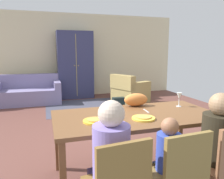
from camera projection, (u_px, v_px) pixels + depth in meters
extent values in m
cube|color=brown|center=(104.00, 125.00, 4.50)|extent=(6.78, 6.49, 0.02)
cube|color=beige|center=(78.00, 55.00, 7.37)|extent=(6.78, 0.10, 2.70)
cube|color=brown|center=(137.00, 116.00, 2.53)|extent=(1.88, 0.95, 0.04)
cube|color=brown|center=(63.00, 179.00, 1.95)|extent=(0.06, 0.06, 0.72)
cube|color=brown|center=(223.00, 152.00, 2.46)|extent=(0.06, 0.06, 0.72)
cube|color=brown|center=(57.00, 142.00, 2.73)|extent=(0.06, 0.06, 0.72)
cube|color=brown|center=(180.00, 128.00, 3.24)|extent=(0.06, 0.06, 0.72)
cylinder|color=yellow|center=(95.00, 121.00, 2.26)|extent=(0.25, 0.25, 0.02)
cylinder|color=gold|center=(95.00, 120.00, 2.26)|extent=(0.17, 0.17, 0.01)
cylinder|color=yellow|center=(143.00, 118.00, 2.36)|extent=(0.25, 0.25, 0.02)
cylinder|color=gold|center=(143.00, 117.00, 2.36)|extent=(0.17, 0.17, 0.01)
cylinder|color=silver|center=(179.00, 106.00, 2.89)|extent=(0.06, 0.06, 0.01)
cylinder|color=silver|center=(179.00, 103.00, 2.89)|extent=(0.01, 0.01, 0.09)
cone|color=silver|center=(179.00, 96.00, 2.87)|extent=(0.07, 0.07, 0.09)
cube|color=silver|center=(115.00, 118.00, 2.40)|extent=(0.03, 0.15, 0.01)
cube|color=silver|center=(146.00, 111.00, 2.67)|extent=(0.03, 0.17, 0.01)
cube|color=brown|center=(125.00, 171.00, 1.51)|extent=(0.42, 0.08, 0.42)
cylinder|color=#8372C1|center=(111.00, 153.00, 1.74)|extent=(0.30, 0.30, 0.46)
sphere|color=beige|center=(111.00, 114.00, 1.68)|extent=(0.21, 0.21, 0.21)
cube|color=olive|center=(171.00, 176.00, 1.87)|extent=(0.45, 0.45, 0.04)
cube|color=olive|center=(188.00, 161.00, 1.66)|extent=(0.42, 0.07, 0.42)
cylinder|color=#354BB9|center=(169.00, 152.00, 1.90)|extent=(0.22, 0.22, 0.33)
sphere|color=#9B6647|center=(170.00, 126.00, 1.86)|extent=(0.15, 0.15, 0.15)
cube|color=#905D3D|center=(221.00, 166.00, 2.02)|extent=(0.43, 0.43, 0.04)
cube|color=#905D3D|center=(220.00, 175.00, 2.28)|extent=(0.04, 0.04, 0.41)
cube|color=#283E44|center=(208.00, 179.00, 2.19)|extent=(0.27, 0.35, 0.45)
cylinder|color=black|center=(218.00, 138.00, 2.04)|extent=(0.30, 0.30, 0.46)
sphere|color=#9D7856|center=(221.00, 104.00, 1.98)|extent=(0.21, 0.21, 0.21)
ellipsoid|color=orange|center=(136.00, 100.00, 2.91)|extent=(0.33, 0.18, 0.17)
cube|color=#404051|center=(95.00, 106.00, 6.05)|extent=(2.60, 1.80, 0.01)
cube|color=gray|center=(29.00, 97.00, 6.26)|extent=(1.78, 0.84, 0.42)
cube|color=gray|center=(28.00, 81.00, 6.51)|extent=(1.78, 0.20, 0.40)
cube|color=gray|center=(57.00, 85.00, 6.44)|extent=(0.18, 0.84, 0.20)
cube|color=#A58E50|center=(131.00, 95.00, 6.54)|extent=(1.11, 1.12, 0.42)
cube|color=#A58E50|center=(122.00, 82.00, 6.24)|extent=(0.53, 0.86, 0.40)
cube|color=#A58E50|center=(139.00, 86.00, 6.23)|extent=(0.84, 0.51, 0.20)
cube|color=#A58E50|center=(123.00, 83.00, 6.73)|extent=(0.84, 0.51, 0.20)
cube|color=navy|center=(75.00, 65.00, 7.00)|extent=(1.10, 0.56, 2.10)
cube|color=#AB9748|center=(76.00, 66.00, 6.74)|extent=(0.02, 0.01, 1.89)
sphere|color=#AB9748|center=(74.00, 66.00, 6.71)|extent=(0.04, 0.04, 0.04)
sphere|color=#AB9748|center=(78.00, 66.00, 6.75)|extent=(0.04, 0.04, 0.04)
cube|color=black|center=(118.00, 102.00, 5.92)|extent=(0.32, 0.16, 0.26)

